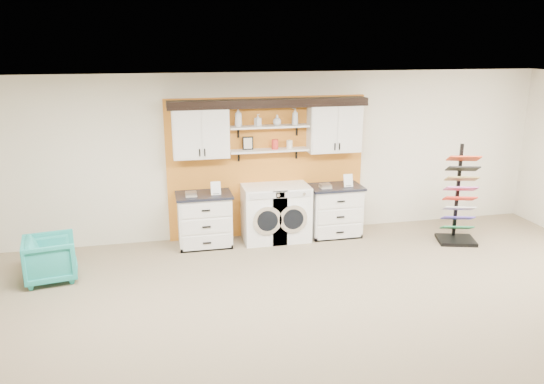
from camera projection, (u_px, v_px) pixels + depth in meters
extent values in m
plane|color=gray|center=(345.00, 358.00, 5.69)|extent=(10.00, 10.00, 0.00)
plane|color=white|center=(356.00, 95.00, 4.93)|extent=(10.00, 10.00, 0.00)
plane|color=beige|center=(267.00, 155.00, 9.06)|extent=(10.00, 0.00, 10.00)
cube|color=#C77422|center=(267.00, 167.00, 9.08)|extent=(3.40, 0.07, 2.40)
cube|color=white|center=(200.00, 132.00, 8.51)|extent=(0.90, 0.34, 0.84)
cube|color=white|center=(187.00, 134.00, 8.30)|extent=(0.42, 0.01, 0.78)
cube|color=white|center=(215.00, 133.00, 8.39)|extent=(0.42, 0.01, 0.78)
cube|color=white|center=(334.00, 127.00, 8.98)|extent=(0.90, 0.34, 0.84)
cube|color=white|center=(325.00, 129.00, 8.77)|extent=(0.42, 0.01, 0.78)
cube|color=white|center=(350.00, 128.00, 8.86)|extent=(0.42, 0.01, 0.78)
cube|color=white|center=(269.00, 150.00, 8.84)|extent=(1.32, 0.28, 0.03)
cube|color=white|center=(269.00, 126.00, 8.73)|extent=(1.32, 0.28, 0.03)
cube|color=black|center=(269.00, 102.00, 8.64)|extent=(3.30, 0.40, 0.10)
cube|color=black|center=(271.00, 107.00, 8.48)|extent=(3.30, 0.04, 0.04)
cube|color=black|center=(248.00, 143.00, 8.78)|extent=(0.18, 0.02, 0.22)
cube|color=beige|center=(248.00, 143.00, 8.77)|extent=(0.14, 0.01, 0.18)
cylinder|color=red|center=(275.00, 144.00, 8.83)|extent=(0.11, 0.11, 0.16)
cylinder|color=silver|center=(289.00, 144.00, 8.89)|extent=(0.10, 0.10, 0.14)
cube|color=white|center=(204.00, 220.00, 8.76)|extent=(0.85, 0.60, 0.85)
cube|color=black|center=(207.00, 249.00, 8.62)|extent=(0.85, 0.06, 0.07)
cube|color=black|center=(204.00, 195.00, 8.64)|extent=(0.91, 0.66, 0.04)
cube|color=white|center=(206.00, 210.00, 8.40)|extent=(0.78, 0.02, 0.24)
cube|color=white|center=(206.00, 227.00, 8.48)|extent=(0.78, 0.02, 0.24)
cube|color=white|center=(207.00, 243.00, 8.55)|extent=(0.78, 0.02, 0.24)
cube|color=white|center=(334.00, 211.00, 9.24)|extent=(0.85, 0.60, 0.85)
cube|color=black|center=(339.00, 238.00, 9.09)|extent=(0.85, 0.06, 0.07)
cube|color=black|center=(335.00, 187.00, 9.12)|extent=(0.91, 0.66, 0.04)
cube|color=white|center=(341.00, 201.00, 8.88)|extent=(0.78, 0.02, 0.24)
cube|color=white|center=(340.00, 217.00, 8.95)|extent=(0.78, 0.02, 0.24)
cube|color=white|center=(340.00, 232.00, 9.03)|extent=(0.78, 0.02, 0.24)
cube|color=white|center=(263.00, 213.00, 8.96)|extent=(0.69, 0.66, 0.96)
cube|color=silver|center=(267.00, 196.00, 8.53)|extent=(0.58, 0.02, 0.10)
cylinder|color=silver|center=(267.00, 221.00, 8.65)|extent=(0.48, 0.05, 0.48)
cylinder|color=black|center=(268.00, 221.00, 8.62)|extent=(0.34, 0.03, 0.34)
cube|color=white|center=(288.00, 212.00, 9.05)|extent=(0.68, 0.66, 0.95)
cube|color=silver|center=(293.00, 194.00, 8.62)|extent=(0.58, 0.02, 0.10)
cylinder|color=silver|center=(293.00, 219.00, 8.74)|extent=(0.48, 0.05, 0.48)
cylinder|color=black|center=(293.00, 219.00, 8.72)|extent=(0.34, 0.03, 0.34)
cube|color=black|center=(456.00, 240.00, 8.99)|extent=(0.72, 0.65, 0.06)
cube|color=black|center=(458.00, 191.00, 8.94)|extent=(0.06, 0.06, 1.61)
cube|color=#238350|center=(457.00, 227.00, 8.95)|extent=(0.56, 0.41, 0.15)
cube|color=#4530AA|center=(458.00, 218.00, 8.91)|extent=(0.56, 0.41, 0.15)
cube|color=silver|center=(459.00, 208.00, 8.86)|extent=(0.56, 0.41, 0.15)
cube|color=red|center=(460.00, 198.00, 8.81)|extent=(0.56, 0.41, 0.15)
cube|color=#C457B3|center=(461.00, 189.00, 8.77)|extent=(0.56, 0.41, 0.15)
cube|color=olive|center=(462.00, 179.00, 8.72)|extent=(0.56, 0.41, 0.15)
cube|color=black|center=(463.00, 169.00, 8.67)|extent=(0.56, 0.41, 0.15)
cube|color=#EB3F18|center=(464.00, 158.00, 8.63)|extent=(0.56, 0.41, 0.15)
imported|color=teal|center=(51.00, 259.00, 7.50)|extent=(0.80, 0.78, 0.64)
imported|color=silver|center=(238.00, 117.00, 8.58)|extent=(0.16, 0.16, 0.31)
imported|color=silver|center=(258.00, 120.00, 8.66)|extent=(0.12, 0.12, 0.19)
imported|color=silver|center=(277.00, 120.00, 8.73)|extent=(0.18, 0.18, 0.17)
imported|color=silver|center=(295.00, 116.00, 8.78)|extent=(0.13, 0.13, 0.28)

